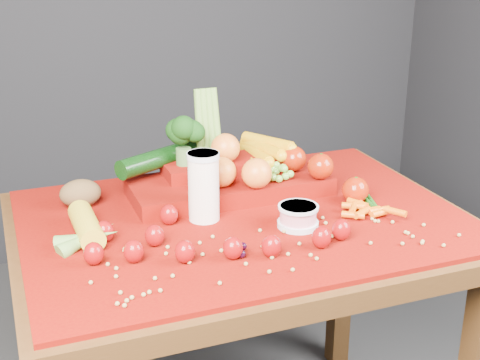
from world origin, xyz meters
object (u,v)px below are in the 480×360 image
object	(u,v)px
yogurt_bowl	(298,215)
table	(243,255)
produce_mound	(232,171)
milk_glass	(204,184)

from	to	relation	value
yogurt_bowl	table	bearing A→B (deg)	134.67
table	produce_mound	world-z (taller)	produce_mound
produce_mound	table	bearing A→B (deg)	-100.96
table	yogurt_bowl	world-z (taller)	yogurt_bowl
table	produce_mound	size ratio (longest dim) A/B	1.82
milk_glass	yogurt_bowl	size ratio (longest dim) A/B	1.73
yogurt_bowl	milk_glass	bearing A→B (deg)	148.12
milk_glass	produce_mound	size ratio (longest dim) A/B	0.28
table	yogurt_bowl	bearing A→B (deg)	-45.33
milk_glass	produce_mound	world-z (taller)	produce_mound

